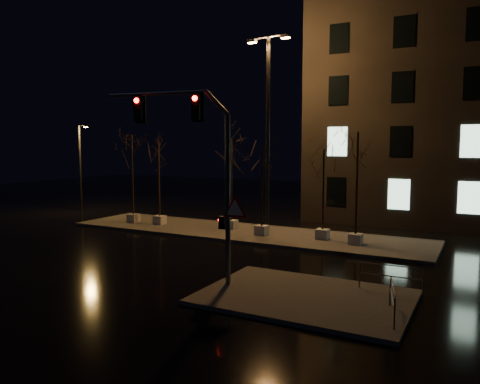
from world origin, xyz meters
The scene contains 14 objects.
ground centered at (0.00, 0.00, 0.00)m, with size 90.00×90.00×0.00m, color black.
median centered at (0.00, 6.00, 0.07)m, with size 22.00×5.00×0.15m, color #43413C.
sidewalk_corner centered at (7.50, -3.50, 0.07)m, with size 7.00×5.00×0.15m, color #43413C.
tree_0 centered at (-7.84, 5.47, 4.67)m, with size 1.80×1.80×5.95m.
tree_1 centered at (-5.85, 5.71, 4.35)m, with size 1.80×1.80×5.53m.
tree_2 centered at (-0.90, 6.40, 4.48)m, with size 1.80×1.80×5.70m.
tree_3 centered at (1.58, 5.50, 3.98)m, with size 1.80×1.80×5.04m.
tree_4 centered at (5.02, 6.00, 3.97)m, with size 1.80×1.80×5.03m.
tree_5 centered at (6.94, 5.53, 4.65)m, with size 1.80×1.80×5.93m.
traffic_signal_mast centered at (3.35, -3.73, 4.86)m, with size 5.84×0.77×7.17m.
streetlight_main centered at (1.17, 7.17, 6.77)m, with size 2.87×0.63×11.48m.
streetlight_far centered at (-15.89, 8.64, 3.77)m, with size 1.33×0.52×6.85m.
guard_rail_a centered at (10.00, -1.69, 0.77)m, with size 2.20×0.12×0.95m.
guard_rail_b centered at (10.50, -4.20, 0.78)m, with size 0.52×2.01×0.98m.
Camera 1 is at (12.84, -18.36, 5.30)m, focal length 35.00 mm.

